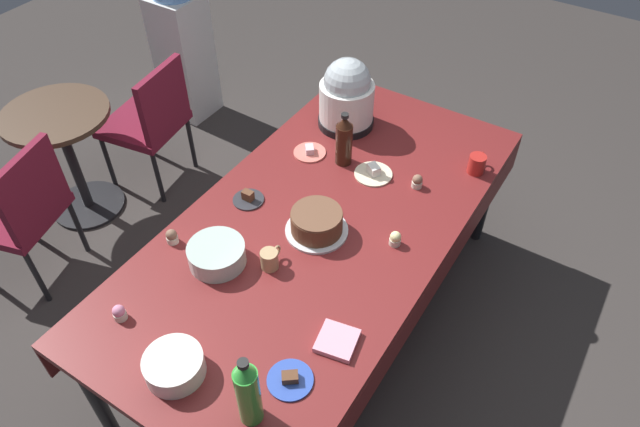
{
  "coord_description": "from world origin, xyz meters",
  "views": [
    {
      "loc": [
        -1.52,
        -0.96,
        2.58
      ],
      "look_at": [
        0.0,
        0.0,
        0.8
      ],
      "focal_mm": 32.63,
      "sensor_mm": 36.0,
      "label": 1
    }
  ],
  "objects_px": {
    "maroon_chair_right": "(151,118)",
    "round_cafe_table": "(66,144)",
    "potluck_table": "(320,231)",
    "soda_bottle_cola": "(344,141)",
    "coffee_mug_red": "(477,164)",
    "maroon_chair_left": "(21,208)",
    "frosted_layer_cake": "(317,223)",
    "glass_salad_bowl": "(217,254)",
    "cupcake_mint": "(172,237)",
    "coffee_mug_tan": "(270,259)",
    "dessert_plate_cobalt": "(290,379)",
    "ceramic_snack_bowl": "(174,366)",
    "water_cooler": "(181,39)",
    "slow_cooker": "(347,96)",
    "cupcake_vanilla": "(417,181)",
    "cupcake_lemon": "(119,313)",
    "dessert_plate_charcoal": "(248,198)",
    "dessert_plate_cream": "(373,173)",
    "dessert_plate_coral": "(310,152)",
    "cupcake_cocoa": "(395,239)",
    "soda_bottle_lime_soda": "(248,392)"
  },
  "relations": [
    {
      "from": "dessert_plate_coral",
      "to": "dessert_plate_cobalt",
      "type": "height_order",
      "value": "dessert_plate_coral"
    },
    {
      "from": "slow_cooker",
      "to": "dessert_plate_charcoal",
      "type": "relative_size",
      "value": 2.63
    },
    {
      "from": "maroon_chair_right",
      "to": "round_cafe_table",
      "type": "relative_size",
      "value": 1.18
    },
    {
      "from": "glass_salad_bowl",
      "to": "maroon_chair_left",
      "type": "relative_size",
      "value": 0.28
    },
    {
      "from": "dessert_plate_cream",
      "to": "cupcake_mint",
      "type": "relative_size",
      "value": 2.71
    },
    {
      "from": "dessert_plate_cobalt",
      "to": "frosted_layer_cake",
      "type": "bearing_deg",
      "value": 25.27
    },
    {
      "from": "ceramic_snack_bowl",
      "to": "cupcake_vanilla",
      "type": "relative_size",
      "value": 3.13
    },
    {
      "from": "dessert_plate_cream",
      "to": "maroon_chair_right",
      "type": "bearing_deg",
      "value": 89.69
    },
    {
      "from": "cupcake_vanilla",
      "to": "round_cafe_table",
      "type": "height_order",
      "value": "cupcake_vanilla"
    },
    {
      "from": "dessert_plate_charcoal",
      "to": "slow_cooker",
      "type": "bearing_deg",
      "value": -5.9
    },
    {
      "from": "slow_cooker",
      "to": "dessert_plate_coral",
      "type": "distance_m",
      "value": 0.35
    },
    {
      "from": "coffee_mug_red",
      "to": "maroon_chair_left",
      "type": "height_order",
      "value": "maroon_chair_left"
    },
    {
      "from": "potluck_table",
      "to": "frosted_layer_cake",
      "type": "bearing_deg",
      "value": -161.33
    },
    {
      "from": "water_cooler",
      "to": "maroon_chair_left",
      "type": "bearing_deg",
      "value": -167.33
    },
    {
      "from": "cupcake_lemon",
      "to": "water_cooler",
      "type": "distance_m",
      "value": 2.47
    },
    {
      "from": "dessert_plate_coral",
      "to": "round_cafe_table",
      "type": "relative_size",
      "value": 0.22
    },
    {
      "from": "dessert_plate_cream",
      "to": "maroon_chair_left",
      "type": "xyz_separation_m",
      "value": [
        -0.93,
        1.54,
        -0.27
      ]
    },
    {
      "from": "cupcake_lemon",
      "to": "soda_bottle_cola",
      "type": "distance_m",
      "value": 1.27
    },
    {
      "from": "frosted_layer_cake",
      "to": "glass_salad_bowl",
      "type": "relative_size",
      "value": 1.16
    },
    {
      "from": "frosted_layer_cake",
      "to": "soda_bottle_cola",
      "type": "height_order",
      "value": "soda_bottle_cola"
    },
    {
      "from": "coffee_mug_red",
      "to": "round_cafe_table",
      "type": "relative_size",
      "value": 0.17
    },
    {
      "from": "coffee_mug_tan",
      "to": "water_cooler",
      "type": "bearing_deg",
      "value": 51.58
    },
    {
      "from": "water_cooler",
      "to": "soda_bottle_cola",
      "type": "bearing_deg",
      "value": -112.35
    },
    {
      "from": "glass_salad_bowl",
      "to": "coffee_mug_red",
      "type": "height_order",
      "value": "coffee_mug_red"
    },
    {
      "from": "glass_salad_bowl",
      "to": "cupcake_vanilla",
      "type": "xyz_separation_m",
      "value": [
        0.86,
        -0.49,
        -0.01
      ]
    },
    {
      "from": "cupcake_vanilla",
      "to": "coffee_mug_red",
      "type": "distance_m",
      "value": 0.32
    },
    {
      "from": "water_cooler",
      "to": "maroon_chair_right",
      "type": "bearing_deg",
      "value": -152.33
    },
    {
      "from": "soda_bottle_cola",
      "to": "frosted_layer_cake",
      "type": "bearing_deg",
      "value": -162.9
    },
    {
      "from": "potluck_table",
      "to": "cupcake_lemon",
      "type": "xyz_separation_m",
      "value": [
        -0.84,
        0.36,
        0.09
      ]
    },
    {
      "from": "coffee_mug_tan",
      "to": "maroon_chair_right",
      "type": "bearing_deg",
      "value": 63.14
    },
    {
      "from": "slow_cooker",
      "to": "coffee_mug_tan",
      "type": "xyz_separation_m",
      "value": [
        -1.01,
        -0.24,
        -0.13
      ]
    },
    {
      "from": "glass_salad_bowl",
      "to": "dessert_plate_charcoal",
      "type": "bearing_deg",
      "value": 18.13
    },
    {
      "from": "slow_cooker",
      "to": "cupcake_cocoa",
      "type": "bearing_deg",
      "value": -135.68
    },
    {
      "from": "cupcake_lemon",
      "to": "soda_bottle_lime_soda",
      "type": "height_order",
      "value": "soda_bottle_lime_soda"
    },
    {
      "from": "dessert_plate_cream",
      "to": "coffee_mug_tan",
      "type": "bearing_deg",
      "value": 173.58
    },
    {
      "from": "dessert_plate_cream",
      "to": "cupcake_lemon",
      "type": "xyz_separation_m",
      "value": [
        -1.24,
        0.41,
        0.02
      ]
    },
    {
      "from": "ceramic_snack_bowl",
      "to": "dessert_plate_coral",
      "type": "xyz_separation_m",
      "value": [
        1.27,
        0.27,
        -0.03
      ]
    },
    {
      "from": "cupcake_mint",
      "to": "coffee_mug_tan",
      "type": "height_order",
      "value": "coffee_mug_tan"
    },
    {
      "from": "dessert_plate_coral",
      "to": "coffee_mug_red",
      "type": "relative_size",
      "value": 1.32
    },
    {
      "from": "frosted_layer_cake",
      "to": "dessert_plate_cobalt",
      "type": "xyz_separation_m",
      "value": [
        -0.65,
        -0.31,
        -0.04
      ]
    },
    {
      "from": "coffee_mug_tan",
      "to": "frosted_layer_cake",
      "type": "bearing_deg",
      "value": -11.53
    },
    {
      "from": "glass_salad_bowl",
      "to": "ceramic_snack_bowl",
      "type": "xyz_separation_m",
      "value": [
        -0.48,
        -0.2,
        -0.0
      ]
    },
    {
      "from": "dessert_plate_cream",
      "to": "dessert_plate_charcoal",
      "type": "height_order",
      "value": "dessert_plate_cream"
    },
    {
      "from": "dessert_plate_cream",
      "to": "cupcake_cocoa",
      "type": "height_order",
      "value": "cupcake_cocoa"
    },
    {
      "from": "soda_bottle_cola",
      "to": "maroon_chair_left",
      "type": "relative_size",
      "value": 0.33
    },
    {
      "from": "potluck_table",
      "to": "soda_bottle_cola",
      "type": "bearing_deg",
      "value": 16.88
    },
    {
      "from": "soda_bottle_cola",
      "to": "dessert_plate_charcoal",
      "type": "bearing_deg",
      "value": 154.39
    },
    {
      "from": "slow_cooker",
      "to": "dessert_plate_cobalt",
      "type": "height_order",
      "value": "slow_cooker"
    },
    {
      "from": "glass_salad_bowl",
      "to": "ceramic_snack_bowl",
      "type": "relative_size",
      "value": 1.12
    },
    {
      "from": "cupcake_vanilla",
      "to": "slow_cooker",
      "type": "bearing_deg",
      "value": 65.08
    }
  ]
}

